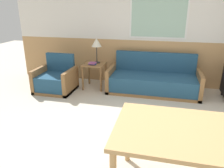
{
  "coord_description": "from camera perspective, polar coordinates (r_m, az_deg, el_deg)",
  "views": [
    {
      "loc": [
        0.11,
        -2.57,
        1.84
      ],
      "look_at": [
        -0.75,
        0.98,
        0.52
      ],
      "focal_mm": 35.0,
      "sensor_mm": 36.0,
      "label": 1
    }
  ],
  "objects": [
    {
      "name": "book_stack",
      "position": [
        4.94,
        -5.12,
        5.39
      ],
      "size": [
        0.17,
        0.15,
        0.05
      ],
      "color": "#234799",
      "rests_on": "side_table"
    },
    {
      "name": "wall_back",
      "position": [
        5.22,
        12.65,
        14.2
      ],
      "size": [
        7.2,
        0.09,
        2.7
      ],
      "color": "tan",
      "rests_on": "ground_plane"
    },
    {
      "name": "dining_table",
      "position": [
        2.22,
        22.33,
        -13.14
      ],
      "size": [
        1.6,
        0.91,
        0.76
      ],
      "color": "tan",
      "rests_on": "ground_plane"
    },
    {
      "name": "ground_plane",
      "position": [
        3.16,
        9.38,
        -15.93
      ],
      "size": [
        16.0,
        16.0,
        0.0
      ],
      "primitive_type": "plane",
      "color": "beige"
    },
    {
      "name": "table_lamp",
      "position": [
        4.99,
        -4.07,
        10.55
      ],
      "size": [
        0.23,
        0.23,
        0.57
      ],
      "color": "#262628",
      "rests_on": "side_table"
    },
    {
      "name": "couch",
      "position": [
        4.95,
        10.7,
        0.72
      ],
      "size": [
        1.99,
        0.84,
        0.83
      ],
      "color": "olive",
      "rests_on": "ground_plane"
    },
    {
      "name": "armchair",
      "position": [
        5.08,
        -14.46,
        0.94
      ],
      "size": [
        0.82,
        0.73,
        0.8
      ],
      "rotation": [
        0.0,
        0.0,
        0.12
      ],
      "color": "olive",
      "rests_on": "ground_plane"
    },
    {
      "name": "side_table",
      "position": [
        5.05,
        -4.62,
        4.11
      ],
      "size": [
        0.49,
        0.49,
        0.58
      ],
      "color": "olive",
      "rests_on": "ground_plane"
    }
  ]
}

